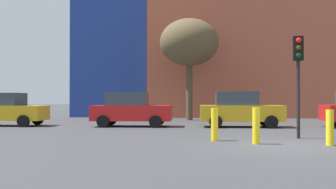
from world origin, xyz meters
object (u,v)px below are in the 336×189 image
(parked_car_1, at_px, (131,110))
(bollard_yellow_2, at_px, (330,128))
(parked_car_0, at_px, (6,109))
(traffic_light_island, at_px, (298,63))
(bare_tree_0, at_px, (189,43))
(bollard_yellow_1, at_px, (256,126))
(parked_car_2, at_px, (240,109))
(bollard_yellow_0, at_px, (215,124))

(parked_car_1, distance_m, bollard_yellow_2, 11.00)
(parked_car_0, xyz_separation_m, traffic_light_island, (14.04, -5.82, 1.88))
(bare_tree_0, bearing_deg, parked_car_1, -114.47)
(parked_car_0, distance_m, traffic_light_island, 15.31)
(parked_car_0, height_order, parked_car_1, parked_car_1)
(bollard_yellow_1, bearing_deg, bare_tree_0, 99.58)
(parked_car_2, height_order, bare_tree_0, bare_tree_0)
(parked_car_1, relative_size, bollard_yellow_1, 3.55)
(parked_car_0, xyz_separation_m, bollard_yellow_1, (12.22, -7.70, -0.30))
(parked_car_2, bearing_deg, bollard_yellow_0, -103.47)
(traffic_light_island, bearing_deg, bollard_yellow_0, -67.49)
(bollard_yellow_0, height_order, bollard_yellow_2, bollard_yellow_0)
(parked_car_0, relative_size, parked_car_2, 0.97)
(parked_car_1, bearing_deg, parked_car_2, 0.00)
(traffic_light_island, relative_size, bollard_yellow_1, 3.20)
(traffic_light_island, xyz_separation_m, bollard_yellow_1, (-1.82, -1.88, -2.18))
(parked_car_1, xyz_separation_m, bollard_yellow_0, (4.09, -6.79, -0.33))
(parked_car_2, relative_size, bollard_yellow_2, 3.80)
(parked_car_2, distance_m, traffic_light_island, 6.29)
(parked_car_2, relative_size, bollard_yellow_0, 3.73)
(bollard_yellow_0, bearing_deg, bollard_yellow_1, -35.20)
(bollard_yellow_0, bearing_deg, bollard_yellow_2, -17.83)
(parked_car_0, bearing_deg, traffic_light_island, -22.52)
(bollard_yellow_1, bearing_deg, bollard_yellow_2, -5.74)
(parked_car_1, bearing_deg, bollard_yellow_1, -55.04)
(parked_car_2, distance_m, bollard_yellow_2, 8.16)
(parked_car_1, height_order, bollard_yellow_0, parked_car_1)
(parked_car_0, bearing_deg, parked_car_1, -0.00)
(bare_tree_0, relative_size, bollard_yellow_1, 5.98)
(bare_tree_0, bearing_deg, traffic_light_island, -71.14)
(parked_car_1, xyz_separation_m, parked_car_2, (5.72, 0.00, 0.01))
(parked_car_0, relative_size, bollard_yellow_2, 3.70)
(parked_car_0, bearing_deg, bollard_yellow_2, -28.72)
(bollard_yellow_0, bearing_deg, traffic_light_island, 17.29)
(bollard_yellow_1, distance_m, bollard_yellow_2, 2.25)
(traffic_light_island, height_order, bollard_yellow_0, traffic_light_island)
(parked_car_0, height_order, bollard_yellow_0, parked_car_0)
(bollard_yellow_2, bearing_deg, parked_car_0, 151.28)
(bare_tree_0, height_order, bollard_yellow_1, bare_tree_0)
(parked_car_1, height_order, parked_car_2, parked_car_2)
(bare_tree_0, bearing_deg, bollard_yellow_2, -72.20)
(bare_tree_0, xyz_separation_m, bollard_yellow_2, (4.64, -14.47, -4.78))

